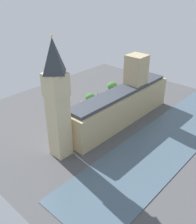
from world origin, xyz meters
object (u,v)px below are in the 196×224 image
at_px(parliament_building, 123,103).
at_px(street_lamp_under_trees, 81,104).
at_px(car_yellow_cab_leading, 78,118).
at_px(double_decker_bus_kerbside, 106,105).
at_px(clock_tower, 57,99).
at_px(pedestrian_midblock, 94,119).
at_px(street_lamp_trailing, 104,94).
at_px(pedestrian_far_end, 102,115).
at_px(pedestrian_corner, 82,127).
at_px(plane_tree_by_river_gate, 112,86).
at_px(car_dark_green_opposite_hall, 124,94).
at_px(plane_tree_near_tower, 90,97).

relative_size(parliament_building, street_lamp_under_trees, 12.08).
bearing_deg(car_yellow_cab_leading, double_decker_bus_kerbside, 87.89).
distance_m(clock_tower, double_decker_bus_kerbside, 52.05).
bearing_deg(pedestrian_midblock, clock_tower, 109.59).
height_order(double_decker_bus_kerbside, street_lamp_trailing, street_lamp_trailing).
bearing_deg(clock_tower, street_lamp_under_trees, -56.77).
xyz_separation_m(double_decker_bus_kerbside, pedestrian_far_end, (-3.64, 7.68, -1.93)).
distance_m(parliament_building, pedestrian_corner, 24.61).
relative_size(parliament_building, pedestrian_midblock, 44.21).
bearing_deg(pedestrian_corner, pedestrian_far_end, -42.99).
distance_m(clock_tower, car_yellow_cab_leading, 38.78).
bearing_deg(plane_tree_by_river_gate, street_lamp_under_trees, 87.52).
height_order(car_dark_green_opposite_hall, car_yellow_cab_leading, same).
relative_size(pedestrian_far_end, plane_tree_by_river_gate, 0.16).
height_order(parliament_building, car_dark_green_opposite_hall, parliament_building).
xyz_separation_m(pedestrian_corner, pedestrian_midblock, (0.78, -10.17, -0.01)).
relative_size(plane_tree_near_tower, street_lamp_trailing, 1.48).
xyz_separation_m(pedestrian_midblock, plane_tree_near_tower, (12.36, -9.66, 5.55)).
bearing_deg(street_lamp_under_trees, car_dark_green_opposite_hall, -99.24).
xyz_separation_m(plane_tree_near_tower, street_lamp_trailing, (0.44, -13.24, -2.14)).
bearing_deg(double_decker_bus_kerbside, clock_tower, -72.78).
relative_size(parliament_building, car_dark_green_opposite_hall, 13.88).
bearing_deg(street_lamp_under_trees, pedestrian_midblock, 165.49).
bearing_deg(plane_tree_near_tower, plane_tree_by_river_gate, -90.83).
distance_m(pedestrian_corner, pedestrian_far_end, 16.51).
xyz_separation_m(pedestrian_far_end, plane_tree_by_river_gate, (11.87, -23.21, 6.51)).
relative_size(pedestrian_midblock, plane_tree_near_tower, 0.18).
bearing_deg(parliament_building, car_yellow_cab_leading, 44.37).
xyz_separation_m(pedestrian_corner, street_lamp_trailing, (13.58, -33.06, 3.40)).
bearing_deg(parliament_building, street_lamp_under_trees, 17.31).
xyz_separation_m(pedestrian_corner, street_lamp_under_trees, (13.98, -13.58, 3.32)).
xyz_separation_m(pedestrian_midblock, plane_tree_by_river_gate, (12.07, -29.53, 6.51)).
bearing_deg(pedestrian_corner, clock_tower, 155.73).
bearing_deg(pedestrian_corner, double_decker_bus_kerbside, -35.59).
bearing_deg(street_lamp_trailing, plane_tree_near_tower, 91.88).
distance_m(parliament_building, plane_tree_near_tower, 22.84).
distance_m(car_dark_green_opposite_hall, double_decker_bus_kerbside, 23.15).
bearing_deg(plane_tree_by_river_gate, car_yellow_cab_leading, 99.07).
height_order(pedestrian_far_end, plane_tree_near_tower, plane_tree_near_tower).
bearing_deg(plane_tree_by_river_gate, pedestrian_midblock, 112.24).
xyz_separation_m(double_decker_bus_kerbside, plane_tree_near_tower, (8.52, 4.33, 3.62)).
height_order(car_dark_green_opposite_hall, double_decker_bus_kerbside, double_decker_bus_kerbside).
bearing_deg(parliament_building, street_lamp_trailing, -27.93).
xyz_separation_m(clock_tower, double_decker_bus_kerbside, (12.97, -44.66, -23.39)).
xyz_separation_m(pedestrian_corner, plane_tree_near_tower, (13.14, -19.82, 5.54)).
relative_size(pedestrian_corner, plane_tree_by_river_gate, 0.16).
bearing_deg(plane_tree_by_river_gate, pedestrian_far_end, 117.07).
relative_size(clock_tower, street_lamp_trailing, 8.64).
bearing_deg(clock_tower, plane_tree_by_river_gate, -70.60).
bearing_deg(double_decker_bus_kerbside, pedestrian_corner, -78.14).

